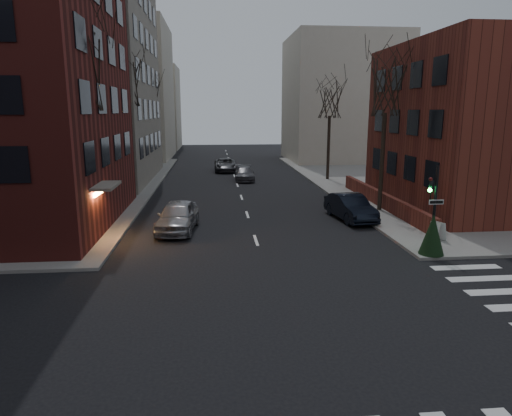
{
  "coord_description": "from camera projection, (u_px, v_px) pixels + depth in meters",
  "views": [
    {
      "loc": [
        -2.12,
        -10.68,
        6.6
      ],
      "look_at": [
        -0.12,
        10.68,
        2.0
      ],
      "focal_mm": 32.0,
      "sensor_mm": 36.0,
      "label": 1
    }
  ],
  "objects": [
    {
      "name": "tree_right_b",
      "position": [
        330.0,
        100.0,
        42.34
      ],
      "size": [
        3.74,
        3.74,
        9.18
      ],
      "color": "#2D231C",
      "rests_on": "sidewalk_far_right"
    },
    {
      "name": "building_distant_lb",
      "position": [
        150.0,
        108.0,
        79.41
      ],
      "size": [
        10.0,
        12.0,
        14.0
      ],
      "primitive_type": "cube",
      "color": "beige",
      "rests_on": "ground"
    },
    {
      "name": "ground",
      "position": [
        298.0,
        367.0,
        11.98
      ],
      "size": [
        160.0,
        160.0,
        0.0
      ],
      "primitive_type": "plane",
      "color": "black",
      "rests_on": "ground"
    },
    {
      "name": "car_lane_far",
      "position": [
        225.0,
        165.0,
        50.32
      ],
      "size": [
        2.4,
        5.15,
        1.43
      ],
      "primitive_type": "imported",
      "rotation": [
        0.0,
        0.0,
        0.01
      ],
      "color": "#3F3F44",
      "rests_on": "ground"
    },
    {
      "name": "tree_left_a",
      "position": [
        79.0,
        73.0,
        23.03
      ],
      "size": [
        4.18,
        4.18,
        10.26
      ],
      "color": "#2D231C",
      "rests_on": "sidewalk_far_left"
    },
    {
      "name": "building_left_tan",
      "position": [
        43.0,
        26.0,
        40.59
      ],
      "size": [
        18.0,
        18.0,
        28.0
      ],
      "primitive_type": "cube",
      "color": "gray",
      "rests_on": "ground"
    },
    {
      "name": "building_right_brick",
      "position": [
        489.0,
        127.0,
        30.83
      ],
      "size": [
        12.0,
        14.0,
        11.0
      ],
      "primitive_type": "cube",
      "color": "maroon",
      "rests_on": "ground"
    },
    {
      "name": "low_wall_right",
      "position": [
        382.0,
        199.0,
        31.19
      ],
      "size": [
        0.35,
        16.0,
        1.0
      ],
      "primitive_type": "cube",
      "color": "maroon",
      "rests_on": "sidewalk_far_right"
    },
    {
      "name": "traffic_signal",
      "position": [
        433.0,
        214.0,
        21.06
      ],
      "size": [
        0.76,
        0.44,
        4.0
      ],
      "color": "black",
      "rests_on": "sidewalk_far_right"
    },
    {
      "name": "tree_left_c",
      "position": [
        149.0,
        97.0,
        48.43
      ],
      "size": [
        3.96,
        3.96,
        9.72
      ],
      "color": "#2D231C",
      "rests_on": "sidewalk_far_left"
    },
    {
      "name": "evergreen_shrub",
      "position": [
        432.0,
        234.0,
        20.73
      ],
      "size": [
        1.26,
        1.26,
        1.87
      ],
      "primitive_type": "cone",
      "rotation": [
        0.0,
        0.0,
        0.13
      ],
      "color": "black",
      "rests_on": "sidewalk_far_right"
    },
    {
      "name": "tree_right_a",
      "position": [
        386.0,
        87.0,
        28.62
      ],
      "size": [
        3.96,
        3.96,
        9.72
      ],
      "color": "#2D231C",
      "rests_on": "sidewalk_far_right"
    },
    {
      "name": "car_lane_gray",
      "position": [
        245.0,
        174.0,
        43.84
      ],
      "size": [
        1.94,
        4.54,
        1.3
      ],
      "primitive_type": "imported",
      "rotation": [
        0.0,
        0.0,
        -0.02
      ],
      "color": "#44444A",
      "rests_on": "ground"
    },
    {
      "name": "car_lane_silver",
      "position": [
        178.0,
        216.0,
        25.38
      ],
      "size": [
        2.48,
        5.08,
        1.67
      ],
      "primitive_type": "imported",
      "rotation": [
        0.0,
        0.0,
        -0.11
      ],
      "color": "#9C9DA2",
      "rests_on": "ground"
    },
    {
      "name": "building_distant_ra",
      "position": [
        342.0,
        100.0,
        60.34
      ],
      "size": [
        14.0,
        14.0,
        16.0
      ],
      "primitive_type": "cube",
      "color": "beige",
      "rests_on": "ground"
    },
    {
      "name": "tree_left_b",
      "position": [
        124.0,
        79.0,
        34.62
      ],
      "size": [
        4.4,
        4.4,
        10.8
      ],
      "color": "#2D231C",
      "rests_on": "sidewalk_far_left"
    },
    {
      "name": "sandwich_board",
      "position": [
        437.0,
        231.0,
        23.02
      ],
      "size": [
        0.63,
        0.72,
        0.96
      ],
      "primitive_type": "cube",
      "rotation": [
        0.0,
        0.0,
        0.41
      ],
      "color": "silver",
      "rests_on": "sidewalk_far_right"
    },
    {
      "name": "streetlamp_far",
      "position": [
        159.0,
        132.0,
        51.23
      ],
      "size": [
        0.36,
        0.36,
        6.28
      ],
      "color": "black",
      "rests_on": "sidewalk_far_left"
    },
    {
      "name": "parked_sedan",
      "position": [
        350.0,
        207.0,
        27.96
      ],
      "size": [
        2.28,
        4.95,
        1.57
      ],
      "primitive_type": "imported",
      "rotation": [
        0.0,
        0.0,
        0.13
      ],
      "color": "black",
      "rests_on": "ground"
    },
    {
      "name": "streetlamp_near",
      "position": [
        126.0,
        145.0,
        31.76
      ],
      "size": [
        0.36,
        0.36,
        6.28
      ],
      "color": "black",
      "rests_on": "sidewalk_far_left"
    },
    {
      "name": "building_distant_la",
      "position": [
        117.0,
        92.0,
        62.26
      ],
      "size": [
        14.0,
        16.0,
        18.0
      ],
      "primitive_type": "cube",
      "color": "beige",
      "rests_on": "ground"
    }
  ]
}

